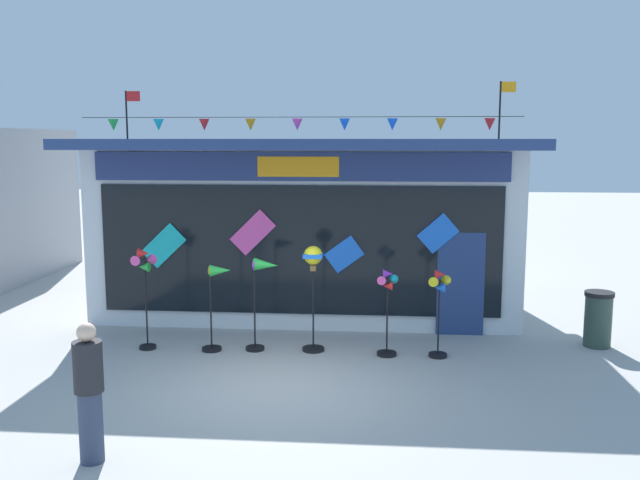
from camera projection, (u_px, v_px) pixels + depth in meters
name	position (u px, v px, depth m)	size (l,w,h in m)	color
ground_plane	(279.00, 384.00, 10.62)	(80.00, 80.00, 0.00)	#ADAAA5
kite_shop_building	(309.00, 223.00, 15.27)	(9.08, 5.05, 4.97)	silver
wind_spinner_far_left	(145.00, 277.00, 12.22)	(0.43, 0.30, 1.85)	black
wind_spinner_left	(217.00, 295.00, 12.17)	(0.56, 0.35, 1.57)	black
wind_spinner_center_left	(263.00, 285.00, 12.18)	(0.63, 0.34, 1.67)	black
wind_spinner_center_right	(313.00, 272.00, 12.12)	(0.39, 0.39, 1.90)	black
wind_spinner_right	(387.00, 304.00, 11.89)	(0.37, 0.34, 1.54)	black
wind_spinner_far_right	(439.00, 299.00, 11.80)	(0.40, 0.32, 1.55)	black
person_near_camera	(89.00, 389.00, 7.98)	(0.38, 0.48, 1.68)	#333D56
trash_bin	(598.00, 319.00, 12.51)	(0.52, 0.52, 1.02)	#2D4238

